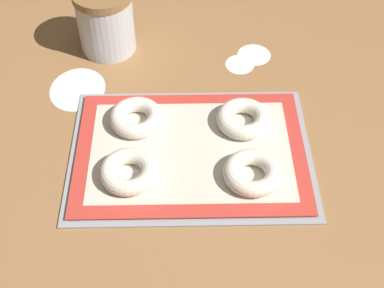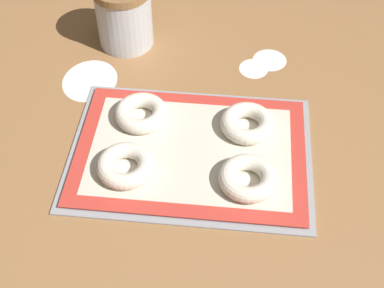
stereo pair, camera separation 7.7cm
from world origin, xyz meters
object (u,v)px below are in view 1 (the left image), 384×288
object	(u,v)px
bagel_back_left	(136,118)
bagel_back_right	(243,119)
bagel_front_right	(252,173)
flour_canister	(106,20)
baking_tray	(192,152)
bagel_front_left	(129,172)

from	to	relation	value
bagel_back_left	bagel_back_right	world-z (taller)	same
bagel_front_right	bagel_back_left	world-z (taller)	same
bagel_back_left	flour_canister	size ratio (longest dim) A/B	0.72
bagel_back_left	bagel_back_right	distance (m)	0.21
baking_tray	bagel_back_left	bearing A→B (deg)	146.74
bagel_front_left	bagel_back_left	bearing A→B (deg)	87.23
baking_tray	flour_canister	xyz separation A→B (m)	(-0.18, 0.32, 0.07)
bagel_front_right	bagel_back_right	distance (m)	0.13
bagel_front_right	bagel_back_left	size ratio (longest dim) A/B	1.00
bagel_front_left	baking_tray	bearing A→B (deg)	29.16
bagel_front_left	flour_canister	bearing A→B (deg)	100.27
baking_tray	bagel_front_left	bearing A→B (deg)	-150.84
bagel_back_right	bagel_back_left	bearing A→B (deg)	178.19
bagel_front_left	bagel_back_right	xyz separation A→B (m)	(0.21, 0.13, 0.00)
bagel_front_left	bagel_back_right	distance (m)	0.25
baking_tray	bagel_back_right	bearing A→B (deg)	32.37
bagel_front_right	bagel_back_right	xyz separation A→B (m)	(-0.01, 0.13, 0.00)
baking_tray	bagel_front_left	xyz separation A→B (m)	(-0.11, -0.06, 0.02)
baking_tray	bagel_back_left	world-z (taller)	bagel_back_left
bagel_front_left	flour_canister	world-z (taller)	flour_canister
baking_tray	bagel_back_left	size ratio (longest dim) A/B	4.34
bagel_front_left	flour_canister	xyz separation A→B (m)	(-0.07, 0.39, 0.05)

